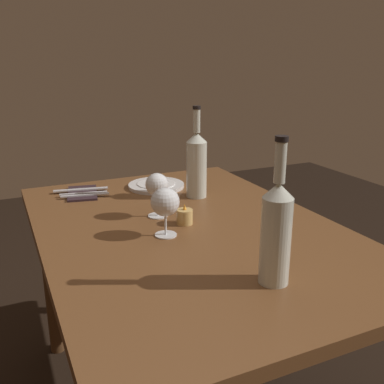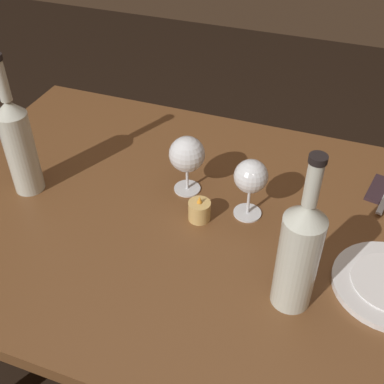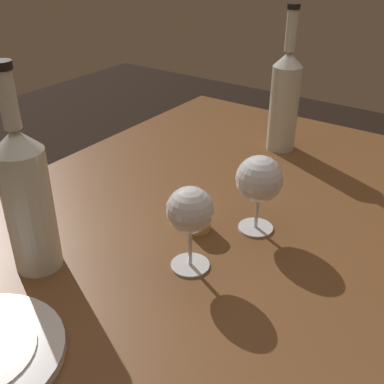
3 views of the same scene
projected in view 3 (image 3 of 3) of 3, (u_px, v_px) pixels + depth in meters
dining_table at (204, 260)px, 0.96m from camera, size 1.30×0.90×0.74m
wine_glass_left at (190, 212)px, 0.75m from camera, size 0.08×0.08×0.15m
wine_glass_right at (259, 180)px, 0.85m from camera, size 0.09×0.09×0.15m
wine_bottle at (285, 98)px, 1.17m from camera, size 0.07×0.07×0.35m
wine_bottle_second at (27, 198)px, 0.74m from camera, size 0.08×0.08×0.34m
votive_candle at (197, 218)px, 0.89m from camera, size 0.05×0.05×0.07m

